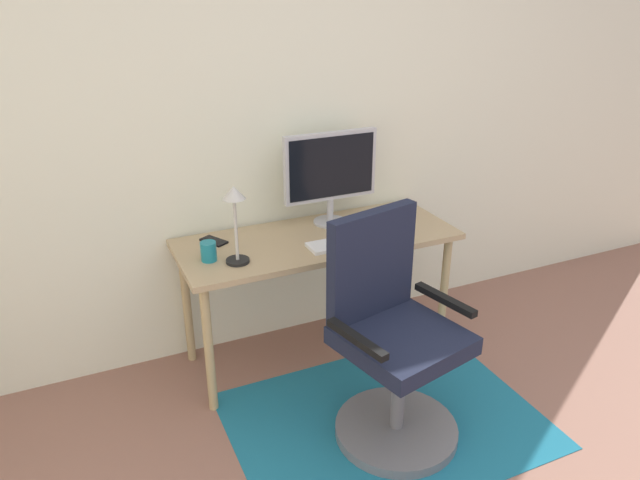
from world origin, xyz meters
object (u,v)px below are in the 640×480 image
(computer_mouse, at_px, (397,229))
(desk_lamp, at_px, (235,210))
(desk, at_px, (318,250))
(keyboard, at_px, (349,242))
(coffee_cup, at_px, (209,251))
(monitor, at_px, (331,170))
(office_chair, at_px, (392,351))
(cell_phone, at_px, (214,241))

(computer_mouse, relative_size, desk_lamp, 0.28)
(desk, relative_size, desk_lamp, 3.83)
(desk, distance_m, keyboard, 0.20)
(desk, height_order, coffee_cup, coffee_cup)
(monitor, distance_m, office_chair, 1.02)
(keyboard, distance_m, desk_lamp, 0.63)
(keyboard, bearing_deg, computer_mouse, 4.49)
(monitor, xyz_separation_m, office_chair, (-0.09, -0.84, -0.58))
(monitor, height_order, computer_mouse, monitor)
(desk, height_order, monitor, monitor)
(keyboard, xyz_separation_m, computer_mouse, (0.29, 0.02, 0.01))
(monitor, distance_m, cell_phone, 0.70)
(desk, distance_m, desk_lamp, 0.59)
(monitor, height_order, keyboard, monitor)
(office_chair, bearing_deg, keyboard, 70.27)
(cell_phone, bearing_deg, office_chair, -85.87)
(desk_lamp, height_order, office_chair, desk_lamp)
(keyboard, xyz_separation_m, coffee_cup, (-0.69, 0.10, 0.04))
(desk, bearing_deg, cell_phone, 162.92)
(desk, distance_m, computer_mouse, 0.43)
(coffee_cup, relative_size, office_chair, 0.09)
(cell_phone, relative_size, office_chair, 0.14)
(coffee_cup, bearing_deg, keyboard, -8.15)
(desk, height_order, keyboard, keyboard)
(desk_lamp, relative_size, office_chair, 0.36)
(desk, bearing_deg, monitor, 45.91)
(computer_mouse, xyz_separation_m, desk_lamp, (-0.86, 0.00, 0.25))
(coffee_cup, bearing_deg, monitor, 14.63)
(cell_phone, distance_m, office_chair, 1.05)
(desk_lamp, bearing_deg, computer_mouse, -0.06)
(coffee_cup, bearing_deg, cell_phone, 69.06)
(office_chair, bearing_deg, desk_lamp, 118.34)
(coffee_cup, xyz_separation_m, office_chair, (0.62, -0.65, -0.33))
(monitor, bearing_deg, office_chair, -96.44)
(monitor, distance_m, keyboard, 0.41)
(computer_mouse, bearing_deg, keyboard, -175.51)
(desk, relative_size, monitor, 2.78)
(monitor, xyz_separation_m, cell_phone, (-0.64, 0.01, -0.29))
(cell_phone, bearing_deg, computer_mouse, -45.50)
(computer_mouse, height_order, cell_phone, computer_mouse)
(computer_mouse, distance_m, cell_phone, 0.95)
(coffee_cup, relative_size, cell_phone, 0.66)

